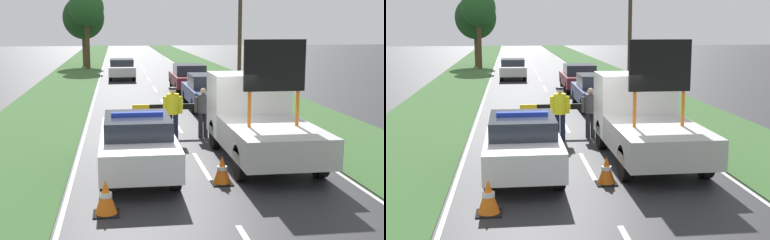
{
  "view_description": "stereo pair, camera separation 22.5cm",
  "coord_description": "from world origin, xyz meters",
  "views": [
    {
      "loc": [
        -2.2,
        -13.73,
        3.75
      ],
      "look_at": [
        -0.14,
        0.8,
        1.1
      ],
      "focal_mm": 50.0,
      "sensor_mm": 36.0,
      "label": 1
    },
    {
      "loc": [
        -1.98,
        -13.76,
        3.75
      ],
      "look_at": [
        -0.14,
        0.8,
        1.1
      ],
      "focal_mm": 50.0,
      "sensor_mm": 36.0,
      "label": 2
    }
  ],
  "objects": [
    {
      "name": "grass_verge_right",
      "position": [
        5.31,
        20.0,
        0.01
      ],
      "size": [
        3.74,
        120.0,
        0.03
      ],
      "color": "#38602D",
      "rests_on": "ground"
    },
    {
      "name": "ground_plane",
      "position": [
        0.0,
        0.0,
        0.0
      ],
      "size": [
        160.0,
        160.0,
        0.0
      ],
      "primitive_type": "plane",
      "color": "#28282B"
    },
    {
      "name": "police_car",
      "position": [
        -1.72,
        -0.5,
        0.8
      ],
      "size": [
        1.83,
        4.95,
        1.59
      ],
      "rotation": [
        0.0,
        0.0,
        -0.0
      ],
      "color": "white",
      "rests_on": "ground"
    },
    {
      "name": "queued_car_wagon_maroon",
      "position": [
        1.86,
        16.09,
        0.77
      ],
      "size": [
        1.86,
        4.54,
        1.5
      ],
      "rotation": [
        0.0,
        0.0,
        3.14
      ],
      "color": "maroon",
      "rests_on": "ground"
    },
    {
      "name": "roadside_tree_near_left",
      "position": [
        -4.94,
        34.93,
        4.27
      ],
      "size": [
        3.61,
        3.61,
        6.19
      ],
      "color": "#4C3823",
      "rests_on": "ground"
    },
    {
      "name": "grass_verge_left",
      "position": [
        -5.31,
        20.0,
        0.01
      ],
      "size": [
        3.74,
        120.0,
        0.03
      ],
      "color": "#38602D",
      "rests_on": "ground"
    },
    {
      "name": "traffic_cone_centre_front",
      "position": [
        2.76,
        3.59,
        0.27
      ],
      "size": [
        0.4,
        0.4,
        0.55
      ],
      "color": "black",
      "rests_on": "ground"
    },
    {
      "name": "queued_car_van_white",
      "position": [
        -1.82,
        23.28,
        0.72
      ],
      "size": [
        1.78,
        4.38,
        1.37
      ],
      "rotation": [
        0.0,
        0.0,
        3.14
      ],
      "color": "silver",
      "rests_on": "ground"
    },
    {
      "name": "police_officer",
      "position": [
        -0.43,
        3.18,
        1.05
      ],
      "size": [
        0.63,
        0.4,
        1.76
      ],
      "rotation": [
        0.0,
        0.0,
        3.27
      ],
      "color": "#191E38",
      "rests_on": "ground"
    },
    {
      "name": "traffic_cone_near_police",
      "position": [
        -2.47,
        -3.44,
        0.35
      ],
      "size": [
        0.52,
        0.52,
        0.72
      ],
      "color": "black",
      "rests_on": "ground"
    },
    {
      "name": "road_barrier",
      "position": [
        0.03,
        4.25,
        0.88
      ],
      "size": [
        3.46,
        0.08,
        1.04
      ],
      "rotation": [
        0.0,
        0.0,
        0.13
      ],
      "color": "black",
      "rests_on": "ground"
    },
    {
      "name": "queued_car_hatch_blue",
      "position": [
        1.85,
        9.79,
        0.78
      ],
      "size": [
        1.84,
        4.61,
        1.53
      ],
      "rotation": [
        0.0,
        0.0,
        3.14
      ],
      "color": "navy",
      "rests_on": "ground"
    },
    {
      "name": "roadside_tree_near_right",
      "position": [
        -4.52,
        31.83,
        4.98
      ],
      "size": [
        2.86,
        2.86,
        6.55
      ],
      "color": "#4C3823",
      "rests_on": "ground"
    },
    {
      "name": "lane_markings",
      "position": [
        0.0,
        14.69,
        0.0
      ],
      "size": [
        6.78,
        67.04,
        0.01
      ],
      "color": "silver",
      "rests_on": "ground"
    },
    {
      "name": "work_truck",
      "position": [
        1.72,
        0.62,
        1.1
      ],
      "size": [
        2.24,
        5.33,
        3.37
      ],
      "rotation": [
        0.0,
        0.0,
        3.16
      ],
      "color": "white",
      "rests_on": "ground"
    },
    {
      "name": "utility_pole",
      "position": [
        4.2,
        13.71,
        4.06
      ],
      "size": [
        1.2,
        0.2,
        7.88
      ],
      "color": "#473828",
      "rests_on": "ground"
    },
    {
      "name": "traffic_cone_near_truck",
      "position": [
        0.22,
        -1.73,
        0.34
      ],
      "size": [
        0.49,
        0.49,
        0.68
      ],
      "color": "black",
      "rests_on": "ground"
    },
    {
      "name": "pedestrian_civilian",
      "position": [
        0.62,
        3.55,
        0.97
      ],
      "size": [
        0.6,
        0.38,
        1.66
      ],
      "rotation": [
        0.0,
        0.0,
        0.43
      ],
      "color": "#232326",
      "rests_on": "ground"
    }
  ]
}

